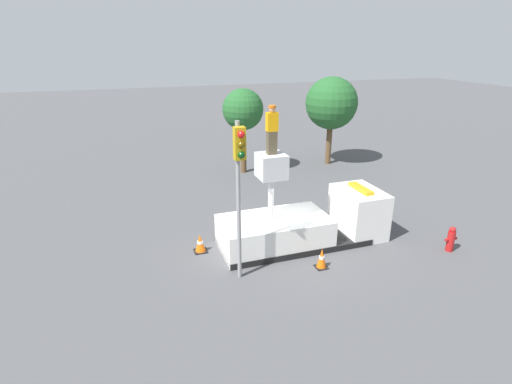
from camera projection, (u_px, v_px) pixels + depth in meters
name	position (u px, v px, depth m)	size (l,w,h in m)	color
ground_plane	(293.00, 243.00, 16.09)	(120.00, 120.00, 0.00)	#4C4C4F
bucket_truck	(304.00, 225.00, 15.96)	(6.72, 2.36, 3.82)	black
worker	(272.00, 130.00, 14.12)	(0.40, 0.26, 1.75)	brown
traffic_light_pole	(239.00, 173.00, 12.35)	(0.34, 0.57, 5.43)	gray
fire_hydrant	(451.00, 239.00, 15.37)	(0.52, 0.28, 1.02)	red
traffic_cone_rear	(200.00, 243.00, 15.37)	(0.50, 0.50, 0.72)	black
traffic_cone_curbside	(322.00, 259.00, 14.27)	(0.43, 0.43, 0.75)	black
tree_left_bg	(243.00, 110.00, 23.47)	(2.43, 2.43, 5.08)	brown
tree_right_bg	(331.00, 104.00, 25.18)	(3.29, 3.29, 5.60)	brown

